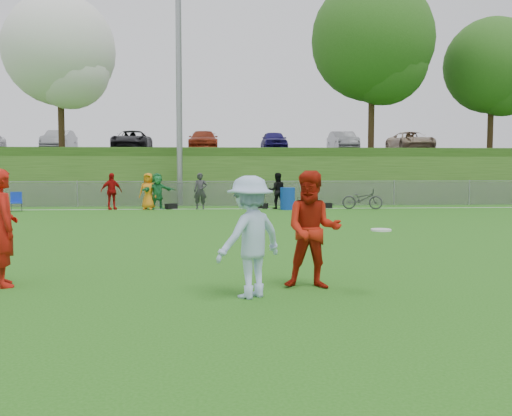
{
  "coord_description": "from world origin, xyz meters",
  "views": [
    {
      "loc": [
        -1.19,
        -8.72,
        1.96
      ],
      "look_at": [
        -0.53,
        0.5,
        1.3
      ],
      "focal_mm": 40.0,
      "sensor_mm": 36.0,
      "label": 1
    }
  ],
  "objects": [
    {
      "name": "sideline_far",
      "position": [
        0.0,
        18.0,
        0.01
      ],
      "size": [
        60.0,
        0.1,
        0.01
      ],
      "primitive_type": "cube",
      "color": "white",
      "rests_on": "ground"
    },
    {
      "name": "car_row",
      "position": [
        -1.17,
        32.0,
        3.82
      ],
      "size": [
        32.04,
        5.18,
        1.44
      ],
      "color": "silver",
      "rests_on": "parking_lot"
    },
    {
      "name": "player_red_center",
      "position": [
        0.38,
        0.33,
        0.95
      ],
      "size": [
        1.04,
        0.87,
        1.91
      ],
      "primitive_type": "imported",
      "rotation": [
        0.0,
        0.0,
        -0.17
      ],
      "color": "#AB1B0B",
      "rests_on": "ground"
    },
    {
      "name": "tree_white_flowering",
      "position": [
        -9.84,
        24.92,
        8.32
      ],
      "size": [
        6.3,
        6.3,
        8.78
      ],
      "color": "black",
      "rests_on": "berm"
    },
    {
      "name": "recycling_bin",
      "position": [
        2.15,
        17.42,
        0.51
      ],
      "size": [
        0.68,
        0.68,
        1.02
      ],
      "primitive_type": "cylinder",
      "rotation": [
        0.0,
        0.0,
        0.0
      ],
      "color": "#0E399F",
      "rests_on": "ground"
    },
    {
      "name": "light_pole",
      "position": [
        -3.0,
        20.8,
        6.71
      ],
      "size": [
        1.2,
        0.4,
        12.15
      ],
      "color": "gray",
      "rests_on": "ground"
    },
    {
      "name": "ground",
      "position": [
        0.0,
        0.0,
        0.0
      ],
      "size": [
        120.0,
        120.0,
        0.0
      ],
      "primitive_type": "plane",
      "color": "#225E13",
      "rests_on": "ground"
    },
    {
      "name": "parking_lot",
      "position": [
        0.0,
        33.0,
        3.05
      ],
      "size": [
        120.0,
        12.0,
        0.1
      ],
      "primitive_type": "cube",
      "color": "black",
      "rests_on": "berm"
    },
    {
      "name": "tree_green_far",
      "position": [
        16.16,
        25.92,
        7.96
      ],
      "size": [
        5.88,
        5.88,
        8.19
      ],
      "color": "black",
      "rests_on": "berm"
    },
    {
      "name": "player_red_left",
      "position": [
        -4.67,
        0.86,
        0.97
      ],
      "size": [
        0.75,
        0.84,
        1.94
      ],
      "primitive_type": "imported",
      "rotation": [
        0.0,
        0.0,
        2.07
      ],
      "color": "#B0140C",
      "rests_on": "ground"
    },
    {
      "name": "berm",
      "position": [
        0.0,
        31.0,
        1.5
      ],
      "size": [
        120.0,
        18.0,
        3.0
      ],
      "primitive_type": "cube",
      "color": "#234814",
      "rests_on": "ground"
    },
    {
      "name": "player_blue",
      "position": [
        -0.67,
        -0.24,
        0.92
      ],
      "size": [
        1.35,
        1.27,
        1.84
      ],
      "primitive_type": "imported",
      "rotation": [
        0.0,
        0.0,
        3.81
      ],
      "color": "#A9C2EB",
      "rests_on": "ground"
    },
    {
      "name": "tree_green_near",
      "position": [
        8.16,
        24.42,
        9.03
      ],
      "size": [
        7.14,
        7.14,
        9.95
      ],
      "color": "black",
      "rests_on": "berm"
    },
    {
      "name": "camp_chair",
      "position": [
        -10.01,
        17.22,
        0.25
      ],
      "size": [
        0.62,
        0.62,
        0.86
      ],
      "rotation": [
        0.0,
        0.0,
        0.34
      ],
      "color": "#102FB7",
      "rests_on": "ground"
    },
    {
      "name": "bicycle",
      "position": [
        5.67,
        17.41,
        0.49
      ],
      "size": [
        1.95,
        1.06,
        0.97
      ],
      "primitive_type": "imported",
      "rotation": [
        0.0,
        0.0,
        1.34
      ],
      "color": "#2D2D30",
      "rests_on": "ground"
    },
    {
      "name": "gear_bags",
      "position": [
        1.14,
        18.1,
        0.13
      ],
      "size": [
        7.92,
        0.56,
        0.26
      ],
      "color": "black",
      "rests_on": "ground"
    },
    {
      "name": "spectator_row",
      "position": [
        -2.88,
        18.0,
        0.85
      ],
      "size": [
        8.66,
        1.11,
        1.69
      ],
      "color": "#A90C0B",
      "rests_on": "ground"
    },
    {
      "name": "fence",
      "position": [
        0.0,
        20.0,
        0.65
      ],
      "size": [
        58.0,
        0.06,
        1.3
      ],
      "color": "gray",
      "rests_on": "ground"
    },
    {
      "name": "frisbee",
      "position": [
        1.3,
        -0.35,
        1.02
      ],
      "size": [
        0.31,
        0.31,
        0.03
      ],
      "color": "white",
      "rests_on": "ground"
    }
  ]
}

